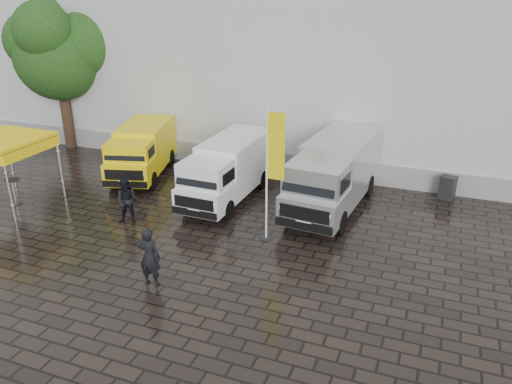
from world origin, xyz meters
TOP-DOWN VIEW (x-y plane):
  - ground at (0.00, 0.00)m, footprint 120.00×120.00m
  - exhibition_hall at (2.00, 16.00)m, footprint 44.00×16.00m
  - hall_plinth at (2.00, 7.95)m, footprint 44.00×0.15m
  - van_yellow at (-6.76, 5.14)m, footprint 3.33×5.53m
  - van_white at (-1.86, 4.03)m, footprint 2.08×5.82m
  - van_silver at (2.52, 4.70)m, footprint 2.75×6.71m
  - canopy_tent at (-10.07, 0.40)m, footprint 2.98×2.98m
  - flagpole at (1.07, 1.24)m, footprint 0.88×0.50m
  - tree at (-13.30, 7.83)m, footprint 4.55×4.55m
  - cocktail_table at (-9.93, 0.36)m, footprint 0.60×0.60m
  - wheelie_bin at (6.88, 7.45)m, footprint 0.77×0.77m
  - person_front at (-1.36, -2.85)m, footprint 0.73×0.51m
  - person_tent at (-4.47, 0.56)m, footprint 1.06×0.94m

SIDE VIEW (x-z plane):
  - ground at x=0.00m, z-range 0.00..0.00m
  - hall_plinth at x=2.00m, z-range 0.00..1.00m
  - wheelie_bin at x=6.88m, z-range 0.00..1.00m
  - cocktail_table at x=-9.93m, z-range 0.00..1.10m
  - person_tent at x=-4.47m, z-range 0.00..1.81m
  - person_front at x=-1.36m, z-range 0.00..1.92m
  - van_yellow at x=-6.76m, z-range 0.00..2.39m
  - van_white at x=-1.86m, z-range 0.00..2.50m
  - van_silver at x=2.52m, z-range 0.00..2.83m
  - canopy_tent at x=-10.07m, z-range 1.23..4.09m
  - flagpole at x=1.07m, z-range 0.27..5.13m
  - tree at x=-13.30m, z-range 1.16..9.32m
  - exhibition_hall at x=2.00m, z-range 0.00..12.00m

